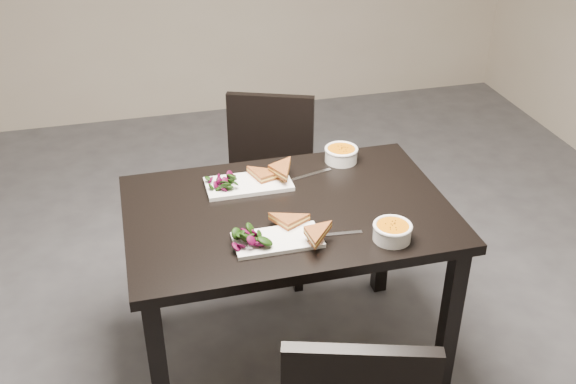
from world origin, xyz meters
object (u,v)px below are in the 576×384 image
(plate_far, at_px, (248,184))
(soup_bowl_far, at_px, (341,154))
(table, at_px, (288,230))
(plate_near, at_px, (278,240))
(soup_bowl_near, at_px, (392,231))
(chair_far, at_px, (268,174))

(plate_far, bearing_deg, soup_bowl_far, 14.31)
(table, height_order, plate_far, plate_far)
(plate_near, height_order, soup_bowl_near, soup_bowl_near)
(chair_far, bearing_deg, table, -75.27)
(table, bearing_deg, soup_bowl_far, 44.72)
(soup_bowl_near, bearing_deg, soup_bowl_far, 89.08)
(chair_far, height_order, soup_bowl_far, chair_far)
(chair_far, distance_m, plate_near, 0.99)
(plate_far, distance_m, soup_bowl_far, 0.43)
(plate_far, bearing_deg, plate_near, -87.07)
(plate_near, xyz_separation_m, plate_far, (-0.02, 0.40, 0.00))
(soup_bowl_far, bearing_deg, plate_near, -128.06)
(plate_far, height_order, soup_bowl_far, soup_bowl_far)
(chair_far, bearing_deg, soup_bowl_near, -56.85)
(table, distance_m, soup_bowl_far, 0.45)
(chair_far, relative_size, plate_far, 2.55)
(chair_far, relative_size, plate_near, 2.82)
(chair_far, distance_m, soup_bowl_near, 1.08)
(chair_far, xyz_separation_m, plate_far, (-0.20, -0.54, 0.27))
(plate_near, relative_size, plate_far, 0.91)
(plate_far, relative_size, soup_bowl_far, 2.38)
(table, xyz_separation_m, plate_far, (-0.11, 0.20, 0.11))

